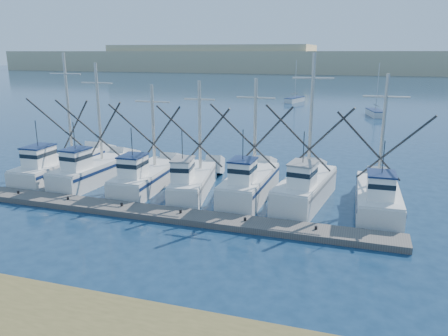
{
  "coord_description": "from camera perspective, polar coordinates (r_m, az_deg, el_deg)",
  "views": [
    {
      "loc": [
        4.96,
        -16.55,
        9.72
      ],
      "look_at": [
        -2.75,
        8.0,
        2.85
      ],
      "focal_mm": 35.0,
      "sensor_mm": 36.0,
      "label": 1
    }
  ],
  "objects": [
    {
      "name": "trawler_fleet",
      "position": [
        30.93,
        -4.1,
        -1.54
      ],
      "size": [
        26.85,
        9.33,
        9.67
      ],
      "color": "silver",
      "rests_on": "ground"
    },
    {
      "name": "floating_dock",
      "position": [
        26.84,
        -7.65,
        -5.99
      ],
      "size": [
        27.64,
        2.12,
        0.37
      ],
      "primitive_type": "cube",
      "rotation": [
        0.0,
        0.0,
        -0.01
      ],
      "color": "#59544F",
      "rests_on": "ground"
    },
    {
      "name": "sailboat_far",
      "position": [
        88.71,
        9.21,
        8.79
      ],
      "size": [
        3.33,
        6.12,
        8.1
      ],
      "rotation": [
        0.0,
        0.0,
        -0.3
      ],
      "color": "silver",
      "rests_on": "ground"
    },
    {
      "name": "ground",
      "position": [
        19.82,
        0.68,
        -14.41
      ],
      "size": [
        500.0,
        500.0,
        0.0
      ],
      "primitive_type": "plane",
      "color": "#0D243D",
      "rests_on": "ground"
    },
    {
      "name": "sailboat_near",
      "position": [
        72.38,
        19.16,
        6.81
      ],
      "size": [
        2.98,
        5.6,
        8.1
      ],
      "rotation": [
        0.0,
        0.0,
        0.24
      ],
      "color": "silver",
      "rests_on": "ground"
    },
    {
      "name": "dune_ridge",
      "position": [
        226.65,
        16.64,
        13.15
      ],
      "size": [
        360.0,
        60.0,
        10.0
      ],
      "primitive_type": "cube",
      "color": "tan",
      "rests_on": "ground"
    }
  ]
}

